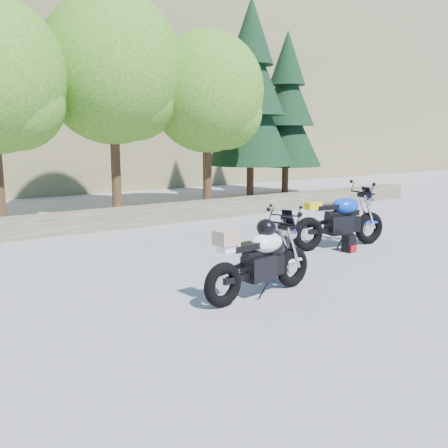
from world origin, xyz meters
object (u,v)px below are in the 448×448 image
Objects in this scene: white_bike at (259,259)px; backpack at (349,244)px; silver_bike at (278,245)px; blue_bike at (340,221)px.

white_bike reaches higher than backpack.
silver_bike is 4.59× the size of backpack.
blue_bike is 0.58m from backpack.
silver_bike is at bearing 33.08° from white_bike.
white_bike is at bearing -168.19° from backpack.
blue_bike reaches higher than silver_bike.
backpack is (-0.15, -0.40, -0.39)m from blue_bike.
blue_bike reaches higher than white_bike.
silver_bike is at bearing 177.41° from backpack.
blue_bike is (2.22, 0.62, 0.12)m from silver_bike.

